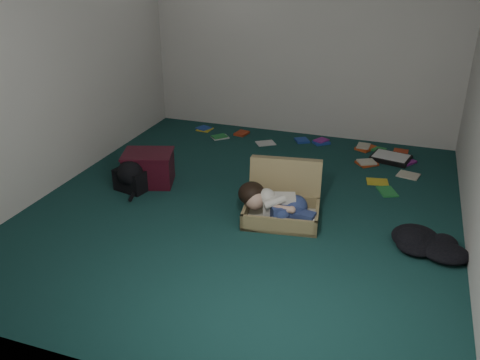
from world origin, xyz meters
The scene contains 11 objects.
floor centered at (0.00, 0.00, 0.00)m, with size 4.50×4.50×0.00m, color #153D3A.
wall_back centered at (0.00, 2.25, 1.30)m, with size 4.50×4.50×0.00m, color silver.
wall_front centered at (0.00, -2.25, 1.30)m, with size 4.50×4.50×0.00m, color silver.
wall_left centered at (-2.00, 0.00, 1.30)m, with size 4.50×4.50×0.00m, color silver.
suitcase centered at (0.39, -0.03, 0.15)m, with size 0.77×0.76×0.50m.
person centered at (0.37, -0.21, 0.19)m, with size 0.76×0.37×0.31m.
maroon_bin centered at (-1.13, 0.17, 0.18)m, with size 0.61×0.54×0.35m.
backpack centered at (-1.23, -0.03, 0.12)m, with size 0.41×0.33×0.25m, color black, non-canonical shape.
clothing_pile centered at (1.70, -0.22, 0.07)m, with size 0.44×0.36×0.14m, color black, non-canonical shape.
paper_tray centered at (1.26, 1.67, 0.03)m, with size 0.49×0.41×0.06m.
book_scatter centered at (0.50, 1.66, 0.01)m, with size 2.91×1.41×0.02m.
Camera 1 is at (1.40, -4.17, 2.33)m, focal length 38.00 mm.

